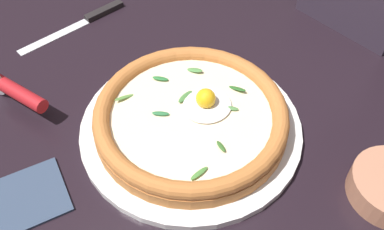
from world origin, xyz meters
name	(u,v)px	position (x,y,z in m)	size (l,w,h in m)	color
ground_plane	(205,152)	(0.00, 0.00, -0.01)	(2.40, 2.40, 0.03)	black
pizza_plate	(192,127)	(0.00, 0.04, 0.01)	(0.32, 0.32, 0.01)	white
pizza	(192,115)	(0.00, 0.04, 0.03)	(0.28, 0.28, 0.05)	#BE7236
pizza_cutter	(11,88)	(-0.20, 0.23, 0.04)	(0.07, 0.15, 0.07)	silver
table_knife	(88,19)	(-0.01, 0.37, 0.00)	(0.22, 0.05, 0.01)	silver
folded_napkin	(10,204)	(-0.26, 0.06, 0.00)	(0.14, 0.09, 0.01)	#32425A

